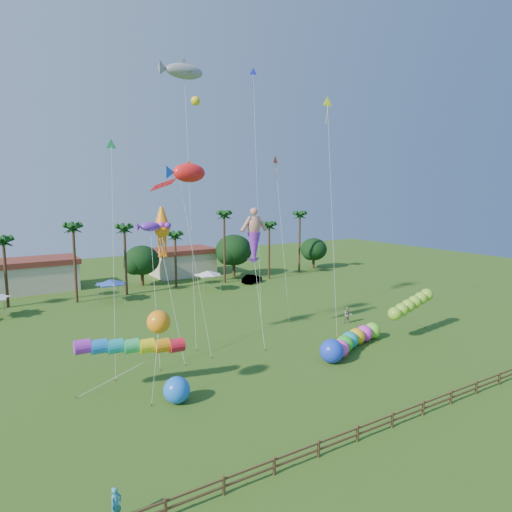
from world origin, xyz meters
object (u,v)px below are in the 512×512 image
caterpillar_inflatable (349,342)px  blue_ball (177,390)px  car_b (252,279)px  spectator_b (348,315)px  spectator_a (116,505)px

caterpillar_inflatable → blue_ball: 17.73m
car_b → caterpillar_inflatable: caterpillar_inflatable is taller
spectator_b → caterpillar_inflatable: 9.04m
caterpillar_inflatable → blue_ball: bearing=163.7°
car_b → blue_ball: (-26.77, -33.07, 0.26)m
caterpillar_inflatable → spectator_a: bearing=-176.8°
spectator_b → blue_ball: 25.11m
blue_ball → spectator_a: bearing=-125.9°
spectator_a → blue_ball: blue_ball is taller
spectator_a → spectator_b: (30.67, 17.36, 0.12)m
blue_ball → caterpillar_inflatable: bearing=4.1°
car_b → spectator_b: bearing=146.1°
spectator_a → blue_ball: (6.84, 9.45, 0.12)m
car_b → blue_ball: 42.55m
spectator_b → blue_ball: size_ratio=1.00×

